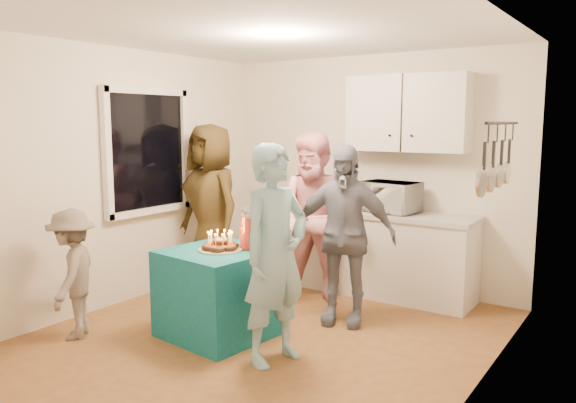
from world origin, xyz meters
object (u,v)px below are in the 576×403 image
Objects in this scene: man_birthday at (275,255)px; child_near_left at (72,274)px; punch_jar at (252,229)px; party_table at (220,292)px; woman_back_right at (343,235)px; woman_back_center at (316,219)px; woman_back_left at (211,207)px; microwave at (390,197)px; counter at (372,254)px.

child_near_left is at bearing 120.44° from man_birthday.
punch_jar is 0.30× the size of child_near_left.
punch_jar is (0.20, 0.21, 0.55)m from party_table.
man_birthday is at bearing -107.08° from woman_back_right.
woman_back_center is 1.06× the size of woman_back_right.
woman_back_left is at bearing 67.03° from man_birthday.
punch_jar is 0.20× the size of man_birthday.
microwave is at bearing 40.96° from woman_back_center.
child_near_left is at bearing -133.21° from woman_back_center.
party_table is 0.88m from man_birthday.
woman_back_center is 1.56× the size of child_near_left.
microwave is 3.22m from child_near_left.
woman_back_center is at bearing 79.01° from party_table.
woman_back_center is at bearing 31.15° from man_birthday.
punch_jar is at bearing -102.99° from woman_back_center.
counter is at bearing 73.51° from party_table.
party_table is 1.35m from woman_back_center.
party_table is at bearing -105.34° from microwave.
woman_back_left is at bearing 134.26° from party_table.
man_birthday is (0.72, -0.18, 0.47)m from party_table.
man_birthday is 1.51× the size of child_near_left.
child_near_left is at bearing -153.27° from woman_back_right.
woman_back_left is 1.10× the size of woman_back_right.
microwave is 0.86m from woman_back_center.
woman_back_right is at bearing 11.12° from man_birthday.
woman_back_right is at bearing 49.60° from party_table.
woman_back_left is at bearing 177.20° from woman_back_center.
punch_jar is at bearing -145.43° from woman_back_right.
microwave is at bearing 71.77° from punch_jar.
counter is 1.97m from party_table.
woman_back_center is at bearing -115.88° from counter.
microwave is at bearing 107.94° from child_near_left.
counter is 2.12m from man_birthday.
party_table is 1.23m from woman_back_right.
microwave reaches higher than child_near_left.
woman_back_center is at bearing 109.48° from child_near_left.
microwave reaches higher than counter.
woman_back_right is 1.48× the size of child_near_left.
microwave is 1.05m from woman_back_right.
man_birthday is (0.17, -2.07, 0.42)m from counter.
woman_back_center reaches higher than man_birthday.
child_near_left is (-1.73, -0.58, -0.29)m from man_birthday.
woman_back_left is 1.83m from child_near_left.
woman_back_center is at bearing 88.02° from punch_jar.
woman_back_left is at bearing 158.20° from woman_back_right.
party_table is at bearing -112.00° from woman_back_center.
counter is 6.47× the size of punch_jar.
woman_back_center is (-0.32, -0.66, 0.45)m from counter.
woman_back_center is at bearing -121.58° from microwave.
child_near_left is at bearing -141.44° from punch_jar.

